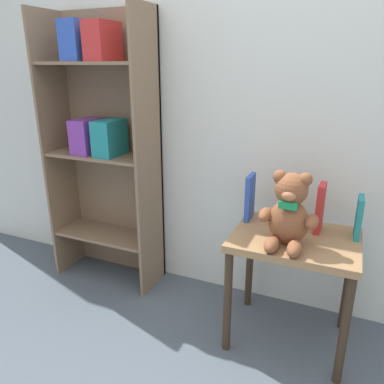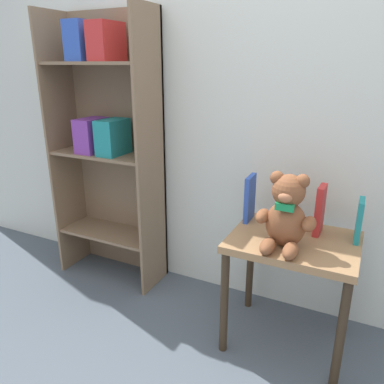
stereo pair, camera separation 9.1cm
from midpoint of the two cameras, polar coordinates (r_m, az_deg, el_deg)
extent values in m
cube|color=silver|center=(2.11, 7.79, 15.55)|extent=(4.80, 0.06, 2.50)
cube|color=#7F664C|center=(2.61, -20.54, 5.98)|extent=(0.02, 0.30, 1.67)
cube|color=#7F664C|center=(2.20, -7.76, 4.80)|extent=(0.02, 0.30, 1.67)
cube|color=#7F664C|center=(2.50, -12.72, 6.20)|extent=(0.69, 0.02, 1.67)
cube|color=#7F664C|center=(2.56, -13.69, -6.23)|extent=(0.65, 0.27, 0.02)
cube|color=#7F664C|center=(2.39, -14.68, 5.47)|extent=(0.65, 0.27, 0.02)
cube|color=#7F664C|center=(2.33, -15.83, 18.37)|extent=(0.65, 0.27, 0.02)
cube|color=#2D51B7|center=(2.37, -17.97, 21.06)|extent=(0.12, 0.21, 0.22)
cube|color=red|center=(2.27, -14.66, 21.34)|extent=(0.12, 0.21, 0.21)
cube|color=purple|center=(2.41, -16.66, 8.15)|extent=(0.12, 0.21, 0.21)
cube|color=teal|center=(2.31, -13.55, 8.02)|extent=(0.12, 0.21, 0.21)
cube|color=#9E754C|center=(1.86, 14.11, -7.11)|extent=(0.59, 0.47, 0.04)
cylinder|color=#37291A|center=(1.90, 4.03, -16.37)|extent=(0.04, 0.04, 0.55)
cylinder|color=#37291A|center=(1.83, 20.78, -19.25)|extent=(0.04, 0.04, 0.55)
cylinder|color=#37291A|center=(2.22, 7.62, -10.70)|extent=(0.04, 0.04, 0.55)
cylinder|color=#37291A|center=(2.17, 21.51, -12.85)|extent=(0.04, 0.04, 0.55)
ellipsoid|color=brown|center=(1.74, 13.03, -4.49)|extent=(0.18, 0.14, 0.21)
sphere|color=brown|center=(1.68, 13.42, 0.41)|extent=(0.15, 0.15, 0.15)
sphere|color=brown|center=(1.68, 11.73, 2.30)|extent=(0.06, 0.06, 0.06)
sphere|color=brown|center=(1.66, 15.40, 1.83)|extent=(0.06, 0.06, 0.06)
ellipsoid|color=#B56E48|center=(1.63, 12.99, -0.59)|extent=(0.06, 0.04, 0.04)
ellipsoid|color=brown|center=(1.73, 9.68, -3.41)|extent=(0.06, 0.12, 0.06)
ellipsoid|color=brown|center=(1.70, 16.35, -4.37)|extent=(0.06, 0.12, 0.06)
ellipsoid|color=brown|center=(1.69, 10.49, -7.87)|extent=(0.06, 0.13, 0.06)
ellipsoid|color=brown|center=(1.67, 13.83, -8.39)|extent=(0.06, 0.13, 0.06)
cube|color=#198E4C|center=(1.65, 12.90, -2.04)|extent=(0.08, 0.02, 0.03)
cube|color=#2D51B7|center=(1.97, 7.52, -0.81)|extent=(0.03, 0.13, 0.24)
cube|color=orange|center=(1.94, 12.43, -2.22)|extent=(0.02, 0.12, 0.20)
cube|color=red|center=(1.90, 17.65, -2.33)|extent=(0.03, 0.11, 0.24)
cube|color=teal|center=(1.90, 22.84, -3.60)|extent=(0.03, 0.12, 0.20)
camera|label=1|loc=(0.05, -91.30, -0.45)|focal=35.00mm
camera|label=2|loc=(0.05, 88.70, 0.45)|focal=35.00mm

